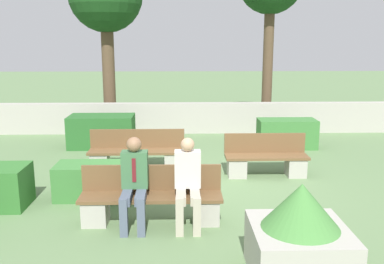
% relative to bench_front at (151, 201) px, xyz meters
% --- Properties ---
extents(ground_plane, '(60.00, 60.00, 0.00)m').
position_rel_bench_front_xyz_m(ground_plane, '(0.95, 1.69, -0.32)').
color(ground_plane, '#607F51').
extents(perimeter_wall, '(12.06, 0.30, 0.88)m').
position_rel_bench_front_xyz_m(perimeter_wall, '(0.95, 6.28, 0.12)').
color(perimeter_wall, '#ADA89E').
rests_on(perimeter_wall, ground_plane).
extents(bench_front, '(2.10, 0.48, 0.82)m').
position_rel_bench_front_xyz_m(bench_front, '(0.00, 0.00, 0.00)').
color(bench_front, brown).
rests_on(bench_front, ground_plane).
extents(bench_left_side, '(1.99, 0.48, 0.82)m').
position_rel_bench_front_xyz_m(bench_left_side, '(-0.48, 2.66, -0.00)').
color(bench_left_side, brown).
rests_on(bench_left_side, ground_plane).
extents(bench_right_side, '(1.64, 0.48, 0.82)m').
position_rel_bench_front_xyz_m(bench_right_side, '(2.15, 2.18, -0.02)').
color(bench_right_side, brown).
rests_on(bench_right_side, ground_plane).
extents(person_seated_man, '(0.38, 0.64, 1.31)m').
position_rel_bench_front_xyz_m(person_seated_man, '(-0.23, -0.14, 0.39)').
color(person_seated_man, '#515B70').
rests_on(person_seated_man, ground_plane).
extents(person_seated_woman, '(0.38, 0.64, 1.29)m').
position_rel_bench_front_xyz_m(person_seated_woman, '(0.54, -0.14, 0.38)').
color(person_seated_woman, '#B2A893').
rests_on(person_seated_woman, ground_plane).
extents(hedge_block_near_left, '(1.62, 0.87, 0.81)m').
position_rel_bench_front_xyz_m(hedge_block_near_left, '(-1.56, 4.65, 0.08)').
color(hedge_block_near_left, '#286028').
rests_on(hedge_block_near_left, ground_plane).
extents(hedge_block_mid_left, '(1.44, 0.66, 0.72)m').
position_rel_bench_front_xyz_m(hedge_block_mid_left, '(3.12, 4.44, 0.04)').
color(hedge_block_mid_left, '#3D7A38').
rests_on(hedge_block_mid_left, ground_plane).
extents(hedge_block_mid_right, '(1.52, 0.66, 0.59)m').
position_rel_bench_front_xyz_m(hedge_block_mid_right, '(-0.94, 1.05, -0.03)').
color(hedge_block_mid_right, '#3D7A38').
rests_on(hedge_block_mid_right, ground_plane).
extents(planter_corner_left, '(1.07, 1.07, 1.13)m').
position_rel_bench_front_xyz_m(planter_corner_left, '(1.77, -1.61, 0.19)').
color(planter_corner_left, '#ADA89E').
rests_on(planter_corner_left, ground_plane).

